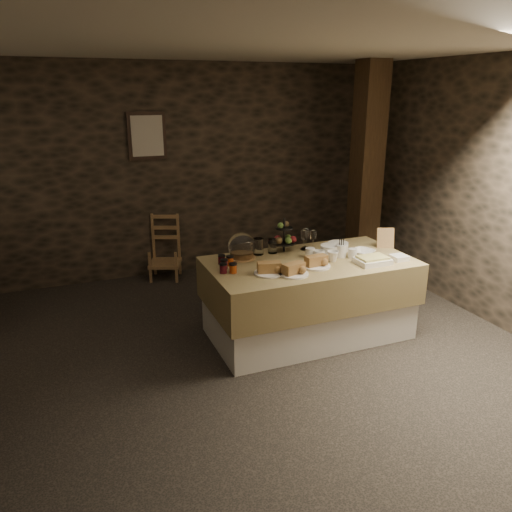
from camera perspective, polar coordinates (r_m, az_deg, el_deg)
name	(u,v)px	position (r m, az deg, el deg)	size (l,w,h in m)	color
ground_plane	(229,364)	(4.44, -3.10, -12.23)	(5.50, 5.00, 0.01)	black
room_shell	(226,186)	(3.88, -3.49, 8.03)	(5.52, 5.02, 2.60)	black
buffet_table	(309,293)	(4.77, 6.04, -4.18)	(1.91, 1.01, 0.76)	white
chair	(164,250)	(6.36, -10.52, 0.64)	(0.48, 0.47, 0.62)	brown
timber_column	(366,174)	(6.23, 12.48, 9.10)	(0.30, 0.30, 2.60)	black
framed_picture	(147,136)	(6.20, -12.35, 13.27)	(0.45, 0.04, 0.55)	#31221A
plate_stack_a	(330,250)	(4.83, 8.47, 0.67)	(0.19, 0.19, 0.10)	white
plate_stack_b	(338,247)	(4.98, 9.35, 1.07)	(0.20, 0.20, 0.09)	white
cutlery_holder	(341,251)	(4.79, 9.68, 0.59)	(0.10, 0.10, 0.12)	white
cup_a	(319,255)	(4.69, 7.21, 0.12)	(0.11, 0.11, 0.09)	white
cup_b	(333,256)	(4.66, 8.76, -0.02)	(0.11, 0.11, 0.10)	white
mug_c	(310,253)	(4.73, 6.20, 0.36)	(0.09, 0.09, 0.10)	white
mug_d	(353,253)	(4.78, 10.98, 0.30)	(0.08, 0.08, 0.09)	white
bowl	(363,252)	(4.89, 12.12, 0.40)	(0.21, 0.21, 0.05)	white
cake_dome	(242,248)	(4.67, -1.64, 0.96)	(0.26, 0.26, 0.26)	brown
fruit_stand	(285,239)	(4.87, 3.30, 2.00)	(0.24, 0.24, 0.33)	black
bread_platter_left	(269,269)	(4.29, 1.50, -1.54)	(0.26, 0.26, 0.11)	white
bread_platter_center	(294,270)	(4.28, 4.33, -1.65)	(0.26, 0.26, 0.11)	white
bread_platter_right	(316,263)	(4.49, 6.89, -0.75)	(0.26, 0.26, 0.11)	white
jam_jars	(226,265)	(4.42, -3.41, -1.01)	(0.18, 0.32, 0.07)	#4D0E1A
tart_dish	(373,260)	(4.67, 13.18, -0.48)	(0.30, 0.22, 0.07)	white
square_dish	(399,258)	(4.84, 16.04, -0.17)	(0.14, 0.14, 0.04)	white
menu_frame	(385,239)	(5.17, 14.57, 1.92)	(0.17, 0.02, 0.22)	brown
storage_jar_a	(258,246)	(4.79, 0.27, 1.09)	(0.10, 0.10, 0.16)	white
storage_jar_b	(273,246)	(4.84, 1.92, 1.15)	(0.09, 0.09, 0.14)	white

